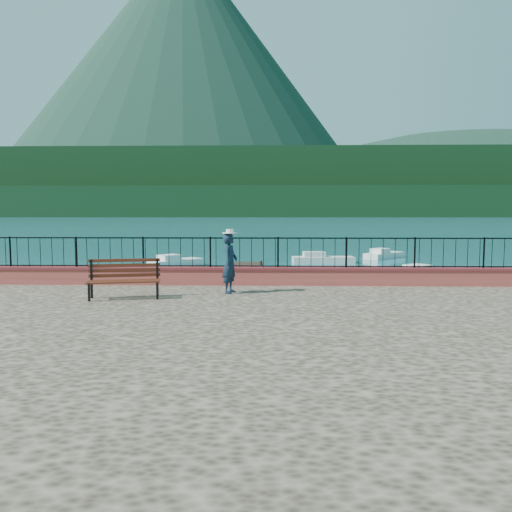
{
  "coord_description": "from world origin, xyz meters",
  "views": [
    {
      "loc": [
        -0.59,
        -12.4,
        3.61
      ],
      "look_at": [
        -0.97,
        2.0,
        2.3
      ],
      "focal_mm": 35.0,
      "sensor_mm": 36.0,
      "label": 1
    }
  ],
  "objects_px": {
    "boat_0": "(91,286)",
    "boat_1": "(386,286)",
    "boat_5": "(384,253)",
    "boat_4": "(323,257)",
    "boat_2": "(423,271)",
    "person": "(230,263)",
    "boat_3": "(176,260)",
    "park_bench": "(124,287)"
  },
  "relations": [
    {
      "from": "park_bench",
      "to": "person",
      "type": "xyz_separation_m",
      "value": [
        2.83,
        1.02,
        0.56
      ]
    },
    {
      "from": "boat_0",
      "to": "boat_3",
      "type": "bearing_deg",
      "value": 66.11
    },
    {
      "from": "boat_3",
      "to": "boat_5",
      "type": "xyz_separation_m",
      "value": [
        14.96,
        5.84,
        0.0
      ]
    },
    {
      "from": "boat_0",
      "to": "boat_1",
      "type": "height_order",
      "value": "same"
    },
    {
      "from": "boat_2",
      "to": "boat_3",
      "type": "height_order",
      "value": "same"
    },
    {
      "from": "boat_0",
      "to": "boat_4",
      "type": "bearing_deg",
      "value": 33.93
    },
    {
      "from": "boat_3",
      "to": "boat_5",
      "type": "bearing_deg",
      "value": -25.43
    },
    {
      "from": "boat_5",
      "to": "boat_0",
      "type": "bearing_deg",
      "value": -178.17
    },
    {
      "from": "boat_1",
      "to": "boat_5",
      "type": "height_order",
      "value": "same"
    },
    {
      "from": "boat_4",
      "to": "boat_2",
      "type": "bearing_deg",
      "value": -64.67
    },
    {
      "from": "park_bench",
      "to": "boat_3",
      "type": "relative_size",
      "value": 0.55
    },
    {
      "from": "boat_1",
      "to": "boat_2",
      "type": "height_order",
      "value": "same"
    },
    {
      "from": "boat_1",
      "to": "boat_4",
      "type": "bearing_deg",
      "value": 92.15
    },
    {
      "from": "boat_4",
      "to": "boat_5",
      "type": "bearing_deg",
      "value": 31.76
    },
    {
      "from": "person",
      "to": "boat_3",
      "type": "xyz_separation_m",
      "value": [
        -4.99,
        17.98,
        -1.68
      ]
    },
    {
      "from": "boat_1",
      "to": "boat_4",
      "type": "relative_size",
      "value": 0.89
    },
    {
      "from": "boat_3",
      "to": "boat_5",
      "type": "distance_m",
      "value": 16.06
    },
    {
      "from": "boat_5",
      "to": "person",
      "type": "bearing_deg",
      "value": -157.67
    },
    {
      "from": "person",
      "to": "boat_5",
      "type": "distance_m",
      "value": 25.88
    },
    {
      "from": "boat_2",
      "to": "person",
      "type": "bearing_deg",
      "value": -162.8
    },
    {
      "from": "boat_0",
      "to": "boat_4",
      "type": "distance_m",
      "value": 17.92
    },
    {
      "from": "person",
      "to": "boat_5",
      "type": "height_order",
      "value": "person"
    },
    {
      "from": "park_bench",
      "to": "boat_2",
      "type": "bearing_deg",
      "value": 35.63
    },
    {
      "from": "boat_3",
      "to": "boat_5",
      "type": "relative_size",
      "value": 0.97
    },
    {
      "from": "park_bench",
      "to": "boat_2",
      "type": "xyz_separation_m",
      "value": [
        12.22,
        13.21,
        -1.12
      ]
    },
    {
      "from": "boat_0",
      "to": "boat_2",
      "type": "bearing_deg",
      "value": 3.57
    },
    {
      "from": "park_bench",
      "to": "boat_3",
      "type": "height_order",
      "value": "park_bench"
    },
    {
      "from": "boat_0",
      "to": "boat_5",
      "type": "height_order",
      "value": "same"
    },
    {
      "from": "boat_1",
      "to": "boat_2",
      "type": "bearing_deg",
      "value": 55.64
    },
    {
      "from": "boat_3",
      "to": "boat_2",
      "type": "bearing_deg",
      "value": -68.71
    },
    {
      "from": "park_bench",
      "to": "boat_5",
      "type": "bearing_deg",
      "value": 51.13
    },
    {
      "from": "boat_0",
      "to": "boat_2",
      "type": "distance_m",
      "value": 16.89
    },
    {
      "from": "boat_5",
      "to": "boat_1",
      "type": "bearing_deg",
      "value": -147.64
    },
    {
      "from": "park_bench",
      "to": "boat_5",
      "type": "relative_size",
      "value": 0.54
    },
    {
      "from": "boat_2",
      "to": "boat_3",
      "type": "xyz_separation_m",
      "value": [
        -14.37,
        5.8,
        0.0
      ]
    },
    {
      "from": "boat_0",
      "to": "boat_3",
      "type": "height_order",
      "value": "same"
    },
    {
      "from": "person",
      "to": "boat_5",
      "type": "bearing_deg",
      "value": -8.37
    },
    {
      "from": "boat_3",
      "to": "boat_1",
      "type": "bearing_deg",
      "value": -91.76
    },
    {
      "from": "boat_0",
      "to": "boat_5",
      "type": "distance_m",
      "value": 23.99
    },
    {
      "from": "boat_1",
      "to": "person",
      "type": "bearing_deg",
      "value": -135.1
    },
    {
      "from": "boat_3",
      "to": "boat_4",
      "type": "height_order",
      "value": "same"
    },
    {
      "from": "boat_0",
      "to": "boat_2",
      "type": "height_order",
      "value": "same"
    }
  ]
}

